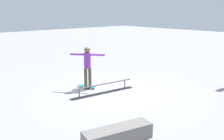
% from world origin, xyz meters
% --- Properties ---
extents(ground_plane, '(60.00, 60.00, 0.00)m').
position_xyz_m(ground_plane, '(0.00, 0.00, 0.00)').
color(ground_plane, '#9E9EA3').
extents(grind_rail, '(2.75, 0.61, 0.38)m').
position_xyz_m(grind_rail, '(0.37, -0.04, 0.17)').
color(grind_rail, black).
rests_on(grind_rail, ground_plane).
extents(skate_ledge, '(1.81, 0.86, 0.38)m').
position_xyz_m(skate_ledge, '(2.51, 3.05, 0.19)').
color(skate_ledge, gray).
rests_on(skate_ledge, ground_plane).
extents(skater_main, '(0.94, 1.13, 1.73)m').
position_xyz_m(skater_main, '(0.51, -0.84, 1.00)').
color(skater_main, brown).
rests_on(skater_main, ground_plane).
extents(skateboard_main, '(0.47, 0.82, 0.09)m').
position_xyz_m(skateboard_main, '(0.45, -1.00, 0.07)').
color(skateboard_main, teal).
rests_on(skateboard_main, ground_plane).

